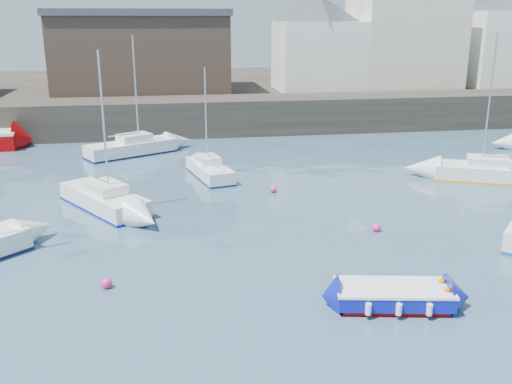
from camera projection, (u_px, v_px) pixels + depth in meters
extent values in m
plane|color=#2D4760|center=(322.00, 358.00, 16.77)|extent=(220.00, 220.00, 0.00)
cube|color=#28231E|center=(213.00, 116.00, 49.37)|extent=(90.00, 5.00, 3.00)
cube|color=#28231E|center=(199.00, 92.00, 66.39)|extent=(90.00, 32.00, 2.80)
cube|color=beige|center=(404.00, 42.00, 57.39)|extent=(10.00, 8.00, 9.00)
cube|color=white|center=(506.00, 49.00, 58.84)|extent=(9.00, 7.00, 7.50)
cube|color=white|center=(318.00, 56.00, 55.89)|extent=(8.00, 7.00, 6.50)
pyramid|color=#3A3D44|center=(319.00, 8.00, 54.58)|extent=(11.14, 11.14, 2.45)
cube|color=#3D2D26|center=(142.00, 54.00, 54.60)|extent=(16.00, 10.00, 7.00)
cube|color=#3A3D44|center=(140.00, 13.00, 53.49)|extent=(16.40, 10.40, 0.60)
cube|color=#950304|center=(392.00, 304.00, 19.75)|extent=(3.80, 2.10, 0.18)
cube|color=#0B15A7|center=(393.00, 295.00, 19.66)|extent=(4.14, 2.35, 0.49)
cube|color=white|center=(394.00, 288.00, 19.57)|extent=(4.23, 2.40, 0.09)
cube|color=white|center=(393.00, 293.00, 19.63)|extent=(3.29, 1.72, 0.45)
cube|color=#D2B482|center=(393.00, 290.00, 19.60)|extent=(0.49, 1.20, 0.07)
cylinder|color=white|center=(360.00, 284.00, 20.58)|extent=(0.20, 0.20, 0.39)
cylinder|color=white|center=(368.00, 309.00, 18.79)|extent=(0.20, 0.20, 0.39)
cylinder|color=white|center=(387.00, 284.00, 20.56)|extent=(0.20, 0.20, 0.39)
cylinder|color=white|center=(399.00, 309.00, 18.77)|extent=(0.20, 0.20, 0.39)
cylinder|color=white|center=(415.00, 284.00, 20.54)|extent=(0.20, 0.20, 0.39)
cylinder|color=white|center=(429.00, 310.00, 18.75)|extent=(0.20, 0.20, 0.39)
cube|color=white|center=(104.00, 200.00, 29.85)|extent=(5.08, 6.35, 0.94)
cube|color=#03159F|center=(104.00, 207.00, 29.97)|extent=(5.13, 6.42, 0.13)
cube|color=white|center=(106.00, 188.00, 29.42)|extent=(2.45, 2.66, 0.52)
cylinder|color=silver|center=(104.00, 124.00, 28.22)|extent=(0.10, 0.10, 7.21)
cube|color=white|center=(493.00, 173.00, 35.02)|extent=(7.13, 4.69, 0.94)
cube|color=orange|center=(492.00, 179.00, 35.14)|extent=(7.20, 4.74, 0.13)
cube|color=white|center=(488.00, 161.00, 34.88)|extent=(2.84, 2.44, 0.52)
cylinder|color=silver|center=(489.00, 101.00, 33.89)|extent=(0.10, 0.10, 7.84)
cube|color=white|center=(210.00, 171.00, 35.77)|extent=(2.79, 5.38, 0.84)
cube|color=#0F1C3D|center=(210.00, 176.00, 35.87)|extent=(2.81, 5.43, 0.11)
cube|color=white|center=(208.00, 160.00, 35.80)|extent=(1.62, 2.03, 0.47)
cylinder|color=silver|center=(206.00, 116.00, 35.23)|extent=(0.09, 0.09, 5.91)
cube|color=white|center=(131.00, 148.00, 41.58)|extent=(6.72, 4.94, 0.98)
cube|color=#0B1346|center=(131.00, 154.00, 41.71)|extent=(6.78, 4.99, 0.13)
cube|color=white|center=(134.00, 138.00, 41.55)|extent=(2.75, 2.46, 0.54)
cylinder|color=silver|center=(136.00, 89.00, 40.73)|extent=(0.11, 0.11, 7.49)
sphere|color=#FF2A7E|center=(107.00, 288.00, 21.13)|extent=(0.41, 0.41, 0.41)
sphere|color=#FF2A7E|center=(376.00, 231.00, 26.76)|extent=(0.41, 0.41, 0.41)
sphere|color=#FF2A7E|center=(273.00, 192.00, 32.78)|extent=(0.38, 0.38, 0.38)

